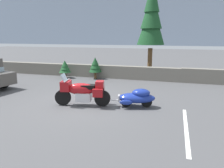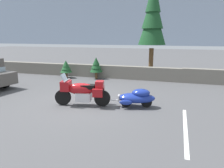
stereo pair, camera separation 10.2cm
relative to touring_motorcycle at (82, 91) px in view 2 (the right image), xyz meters
name	(u,v)px [view 2 (the right image)]	position (x,y,z in m)	size (l,w,h in m)	color
ground_plane	(85,103)	(-0.03, 0.35, -0.62)	(80.00, 80.00, 0.00)	#4C4C4F
stone_guard_wall	(120,72)	(-0.02, 6.00, -0.19)	(24.00, 0.53, 0.89)	slate
distant_ridgeline	(172,24)	(-0.03, 95.98, 7.38)	(240.00, 80.00, 16.00)	#99A8BF
touring_motorcycle	(82,91)	(0.00, 0.00, 0.00)	(2.29, 1.03, 1.33)	black
car_shaped_trailer	(137,97)	(2.18, 0.47, -0.21)	(2.23, 1.01, 0.76)	black
pine_tree_tall	(153,15)	(1.78, 8.04, 3.60)	(1.95, 1.95, 6.74)	brown
pine_sapling_near	(96,65)	(-1.52, 5.49, 0.28)	(0.86, 0.86, 1.44)	brown
pine_sapling_farther	(66,67)	(-3.58, 5.12, 0.13)	(0.81, 0.81, 1.21)	brown
parking_stripe_marker	(185,129)	(4.05, -1.15, -0.62)	(0.12, 3.60, 0.01)	silver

